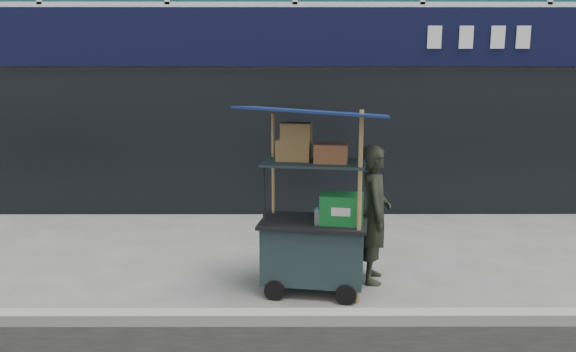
{
  "coord_description": "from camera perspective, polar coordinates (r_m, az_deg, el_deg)",
  "views": [
    {
      "loc": [
        -0.13,
        -5.27,
        2.45
      ],
      "look_at": [
        -0.12,
        1.2,
        1.18
      ],
      "focal_mm": 35.0,
      "sensor_mm": 36.0,
      "label": 1
    }
  ],
  "objects": [
    {
      "name": "ground",
      "position": [
        5.81,
        1.2,
        -13.87
      ],
      "size": [
        80.0,
        80.0,
        0.0
      ],
      "primitive_type": "plane",
      "color": "#5F5F5B",
      "rests_on": "ground"
    },
    {
      "name": "curb",
      "position": [
        5.61,
        1.25,
        -14.18
      ],
      "size": [
        80.0,
        0.18,
        0.12
      ],
      "primitive_type": "cube",
      "color": "#999991",
      "rests_on": "ground"
    },
    {
      "name": "vendor_cart",
      "position": [
        6.14,
        2.77,
        -5.25
      ],
      "size": [
        1.68,
        1.31,
        2.07
      ],
      "rotation": [
        0.0,
        0.0,
        -0.16
      ],
      "color": "#19292B",
      "rests_on": "ground"
    },
    {
      "name": "vendor_man",
      "position": [
        6.49,
        8.74,
        -3.86
      ],
      "size": [
        0.44,
        0.62,
        1.59
      ],
      "primitive_type": "imported",
      "rotation": [
        0.0,
        0.0,
        1.47
      ],
      "color": "#262A1F",
      "rests_on": "ground"
    }
  ]
}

